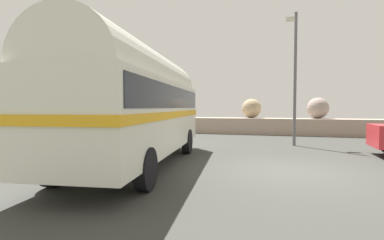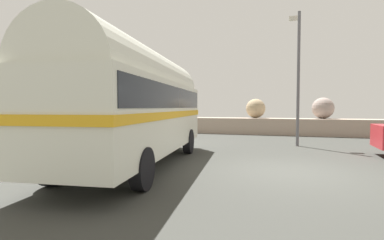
% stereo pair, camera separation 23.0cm
% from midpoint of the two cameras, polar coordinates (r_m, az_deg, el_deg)
% --- Properties ---
extents(ground, '(32.00, 26.00, 0.02)m').
position_cam_midpoint_polar(ground, '(8.83, 19.14, -9.66)').
color(ground, '#373834').
extents(breakwater, '(31.36, 2.07, 2.49)m').
position_cam_midpoint_polar(breakwater, '(20.49, 18.18, -0.76)').
color(breakwater, tan).
rests_on(breakwater, ground).
extents(vintage_coach, '(3.48, 8.82, 3.70)m').
position_cam_midpoint_polar(vintage_coach, '(9.21, -9.92, 3.72)').
color(vintage_coach, black).
rests_on(vintage_coach, ground).
extents(lamp_post, '(0.52, 0.90, 6.30)m').
position_cam_midpoint_polar(lamp_post, '(14.76, 20.45, 9.00)').
color(lamp_post, '#5B5B60').
rests_on(lamp_post, ground).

